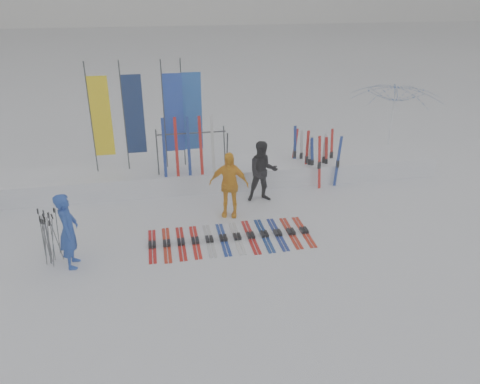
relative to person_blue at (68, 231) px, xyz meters
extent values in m
plane|color=white|center=(3.76, -0.59, -0.87)|extent=(120.00, 120.00, 0.00)
cube|color=white|center=(3.76, 4.01, -0.57)|extent=(14.00, 1.60, 0.60)
imported|color=#1C40A3|center=(0.00, 0.00, 0.00)|extent=(0.43, 0.64, 1.74)
imported|color=black|center=(4.90, 2.51, 0.01)|extent=(0.88, 0.70, 1.76)
imported|color=#FDA910|center=(3.81, 1.77, 0.02)|extent=(1.13, 0.74, 1.79)
imported|color=white|center=(9.89, 4.74, 0.51)|extent=(3.87, 3.91, 2.76)
cube|color=red|center=(1.73, 0.48, -0.83)|extent=(0.17, 1.56, 0.07)
cube|color=red|center=(2.07, 0.48, -0.83)|extent=(0.17, 1.65, 0.07)
cube|color=red|center=(2.41, 0.48, -0.83)|extent=(0.17, 1.60, 0.07)
cube|color=red|center=(2.76, 0.48, -0.83)|extent=(0.17, 1.58, 0.07)
cube|color=#BBBDC3|center=(3.10, 0.48, -0.83)|extent=(0.17, 1.57, 0.07)
cube|color=navy|center=(3.44, 0.48, -0.83)|extent=(0.17, 1.58, 0.07)
cube|color=silver|center=(3.79, 0.48, -0.83)|extent=(0.17, 1.58, 0.07)
cube|color=#B8110E|center=(4.13, 0.48, -0.83)|extent=(0.17, 1.68, 0.07)
cube|color=navy|center=(4.47, 0.48, -0.83)|extent=(0.17, 1.67, 0.07)
cube|color=navy|center=(4.82, 0.48, -0.83)|extent=(0.17, 1.64, 0.07)
cube|color=#B4200E|center=(5.16, 0.48, -0.83)|extent=(0.17, 1.59, 0.07)
cube|color=red|center=(5.50, 0.48, -0.83)|extent=(0.17, 1.58, 0.07)
cylinder|color=#595B60|center=(-0.55, 0.15, -0.29)|extent=(0.14, 0.03, 1.15)
cylinder|color=#595B60|center=(-0.46, 0.11, -0.26)|extent=(0.15, 0.12, 1.20)
cylinder|color=#595B60|center=(-0.56, 0.13, -0.26)|extent=(0.10, 0.02, 1.23)
cylinder|color=#595B60|center=(-0.34, 0.51, -0.26)|extent=(0.11, 0.15, 1.22)
cylinder|color=#595B60|center=(-0.37, 0.05, -0.30)|extent=(0.14, 0.11, 1.13)
cylinder|color=#595B60|center=(-0.67, 0.48, -0.24)|extent=(0.07, 0.10, 1.25)
cylinder|color=#595B60|center=(-0.56, 0.50, -0.28)|extent=(0.02, 0.06, 1.19)
cylinder|color=#595B60|center=(-0.49, 0.16, -0.30)|extent=(0.04, 0.03, 1.15)
cylinder|color=#595B60|center=(-0.52, 0.27, -0.29)|extent=(0.04, 0.08, 1.15)
cylinder|color=#595B60|center=(-0.42, 0.26, -0.25)|extent=(0.08, 0.06, 1.24)
cylinder|color=#595B60|center=(-0.33, 0.22, -0.26)|extent=(0.14, 0.16, 1.21)
cylinder|color=#595B60|center=(-0.52, 0.14, -0.30)|extent=(0.05, 0.02, 1.15)
cylinder|color=#595B60|center=(-0.53, 0.29, -0.26)|extent=(0.02, 0.13, 1.21)
cylinder|color=#383A3F|center=(0.24, 4.13, 1.33)|extent=(0.04, 0.04, 3.20)
cube|color=yellow|center=(0.53, 4.13, 1.38)|extent=(0.55, 0.03, 2.30)
cylinder|color=#383A3F|center=(1.16, 4.18, 1.33)|extent=(0.04, 0.04, 3.20)
cube|color=navy|center=(1.45, 4.18, 1.38)|extent=(0.55, 0.03, 2.30)
cylinder|color=#383A3F|center=(2.30, 4.14, 1.33)|extent=(0.04, 0.04, 3.20)
cube|color=#1739B1|center=(2.59, 4.14, 1.38)|extent=(0.55, 0.03, 2.30)
cylinder|color=#383A3F|center=(2.85, 4.20, 1.33)|extent=(0.04, 0.04, 3.20)
cube|color=#1750B2|center=(3.14, 4.20, 1.38)|extent=(0.55, 0.03, 2.30)
cylinder|color=#383A3F|center=(2.02, 3.36, 0.36)|extent=(0.04, 0.30, 1.23)
cylinder|color=#383A3F|center=(2.02, 3.86, 0.36)|extent=(0.04, 0.30, 1.23)
cylinder|color=#383A3F|center=(4.02, 3.36, 0.36)|extent=(0.04, 0.30, 1.23)
cylinder|color=#383A3F|center=(4.02, 3.86, 0.36)|extent=(0.04, 0.30, 1.23)
cylinder|color=#383A3F|center=(3.02, 3.61, 0.91)|extent=(2.00, 0.04, 0.04)
cube|color=red|center=(6.77, 3.06, -0.05)|extent=(0.09, 0.04, 1.64)
cube|color=navy|center=(6.31, 4.09, -0.03)|extent=(0.09, 0.02, 1.68)
cube|color=red|center=(6.53, 3.56, -0.04)|extent=(0.09, 0.03, 1.66)
cube|color=silver|center=(7.09, 3.56, -0.09)|extent=(0.09, 0.03, 1.56)
cube|color=silver|center=(6.60, 3.51, -0.12)|extent=(0.09, 0.03, 1.49)
cube|color=navy|center=(6.68, 3.44, -0.13)|extent=(0.09, 0.03, 1.47)
cube|color=red|center=(7.49, 3.94, -0.09)|extent=(0.09, 0.04, 1.56)
cube|color=silver|center=(6.52, 4.05, -0.10)|extent=(0.09, 0.04, 1.54)
cube|color=red|center=(6.31, 4.15, -0.08)|extent=(0.09, 0.03, 1.58)
cube|color=red|center=(7.15, 3.47, -0.14)|extent=(0.09, 0.03, 1.45)
cube|color=navy|center=(7.37, 3.10, -0.08)|extent=(0.09, 0.03, 1.58)
camera|label=1|loc=(2.00, -9.36, 4.93)|focal=35.00mm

